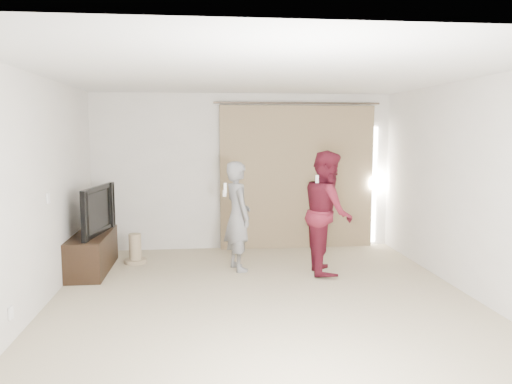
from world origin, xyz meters
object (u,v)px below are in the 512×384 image
tv_console (92,252)px  tv (91,210)px  person_man (238,216)px  person_woman (327,212)px

tv_console → tv: bearing=0.0°
person_man → person_woman: 1.27m
tv → person_woman: size_ratio=0.69×
tv → person_man: 2.07m
person_man → person_woman: (1.24, -0.26, 0.08)m
tv_console → tv: (0.00, 0.00, 0.61)m
tv_console → person_woman: bearing=-7.3°
person_man → person_woman: bearing=-12.0°
tv_console → person_man: 2.13m
tv_console → person_woman: (3.30, -0.42, 0.59)m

